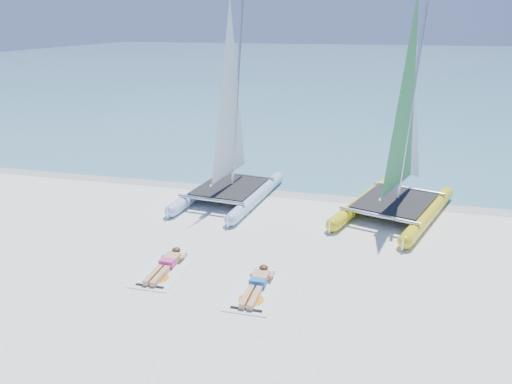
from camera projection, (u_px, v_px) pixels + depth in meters
ground at (269, 261)px, 12.68m from camera, size 140.00×140.00×0.00m
sea at (370, 63)px, 70.32m from camera, size 140.00×115.00×0.01m
wet_sand_strip at (304, 193)px, 17.71m from camera, size 140.00×1.40×0.01m
catamaran_blue at (230, 139)px, 16.59m from camera, size 2.93×5.27×6.89m
catamaran_yellow at (406, 141)px, 15.46m from camera, size 4.02×5.78×7.18m
towel_a at (163, 271)px, 12.15m from camera, size 1.00×1.85×0.02m
sunbather_a at (166, 264)px, 12.29m from camera, size 0.37×1.73×0.26m
towel_b at (255, 292)px, 11.23m from camera, size 1.00×1.85×0.02m
sunbather_b at (257, 284)px, 11.37m from camera, size 0.37×1.73×0.26m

